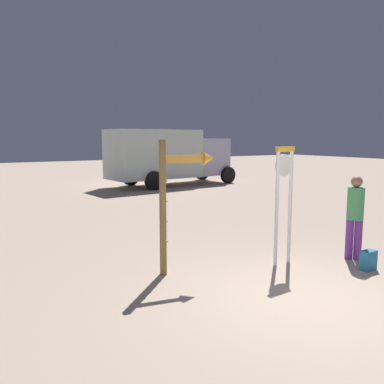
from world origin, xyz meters
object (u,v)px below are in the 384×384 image
object	(u,v)px
arrow_sign	(180,186)
backpack	(368,260)
person_near_clock	(355,213)
standing_clock	(284,192)
box_truck_near	(168,155)

from	to	relation	value
arrow_sign	backpack	size ratio (longest dim) A/B	6.48
person_near_clock	standing_clock	bearing A→B (deg)	159.94
person_near_clock	backpack	bearing A→B (deg)	-120.55
arrow_sign	backpack	world-z (taller)	arrow_sign
arrow_sign	box_truck_near	distance (m)	13.92
arrow_sign	standing_clock	bearing A→B (deg)	-16.57
backpack	box_truck_near	bearing A→B (deg)	77.53
standing_clock	person_near_clock	bearing A→B (deg)	-20.06
person_near_clock	backpack	distance (m)	1.05
person_near_clock	box_truck_near	xyz separation A→B (m)	(2.78, 13.57, 0.63)
standing_clock	backpack	world-z (taller)	standing_clock
backpack	box_truck_near	xyz separation A→B (m)	(3.13, 14.18, 1.41)
standing_clock	arrow_sign	bearing A→B (deg)	163.43
standing_clock	person_near_clock	xyz separation A→B (m)	(1.48, -0.54, -0.47)
box_truck_near	backpack	bearing A→B (deg)	-102.47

